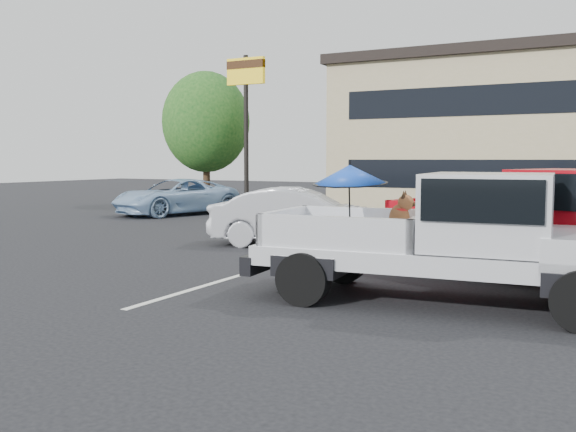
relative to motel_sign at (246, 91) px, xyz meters
The scene contains 8 objects.
ground 17.82m from the motel_sign, 54.46° to the right, with size 90.00×90.00×0.00m, color black.
stripe_left 14.65m from the motel_sign, 59.74° to the right, with size 0.12×5.00×0.01m, color silver.
motel_sign is the anchor object (origin of this frame).
tree_left 5.08m from the motel_sign, 143.13° to the left, with size 3.96×3.96×6.02m.
silver_pickup 16.74m from the motel_sign, 47.11° to the right, with size 5.84×2.48×2.06m.
red_pickup 15.93m from the motel_sign, 38.32° to the right, with size 6.11×3.71×1.91m.
silver_sedan 10.47m from the motel_sign, 50.71° to the right, with size 1.46×4.20×1.38m, color #B5B6BD.
blue_suv 4.83m from the motel_sign, 133.60° to the right, with size 2.21×4.79×1.33m, color #8CAED1.
Camera 1 is at (3.08, -7.08, 2.08)m, focal length 40.00 mm.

